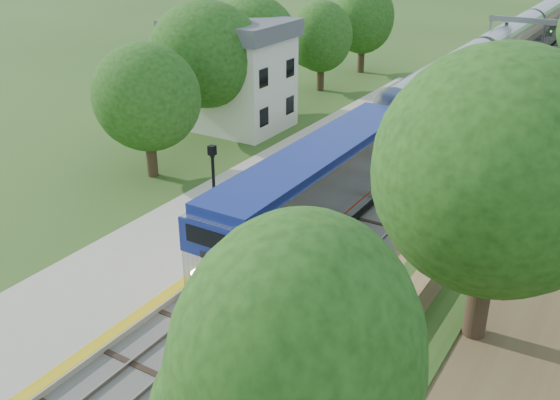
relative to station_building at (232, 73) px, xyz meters
The scene contains 9 objects.
trackbed 34.24m from the station_building, 61.93° to the left, with size 9.50×170.00×0.28m.
platform 16.99m from the station_building, 57.86° to the right, with size 6.40×68.00×0.38m, color #AAA289.
yellow_stripe 18.58m from the station_building, 50.24° to the right, with size 0.55×68.00×0.01m, color gold.
station_building is the anchor object (origin of this frame).
signal_gantry 29.94m from the station_building, 56.62° to the left, with size 8.40×0.38×6.20m.
trees_behind_platform 9.76m from the station_building, 73.13° to the right, with size 7.82×53.32×7.21m.
train 39.77m from the station_building, 69.37° to the left, with size 2.96×118.61×4.35m.
lamppost_far 19.46m from the station_building, 57.01° to the right, with size 0.48×0.48×4.89m.
signal_farside 23.00m from the station_building, 28.59° to the right, with size 0.33×0.26×5.97m.
Camera 1 is at (13.24, -7.51, 14.85)m, focal length 40.00 mm.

